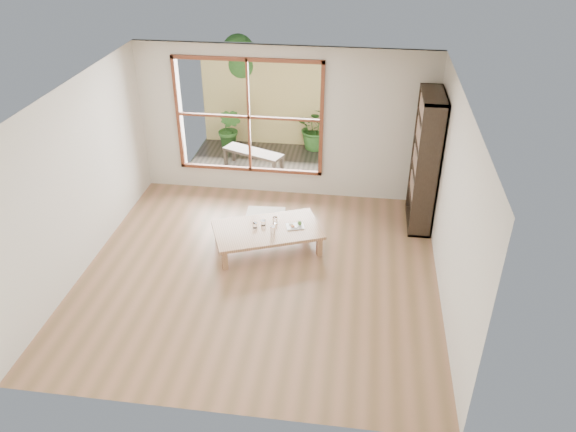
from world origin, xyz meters
name	(u,v)px	position (x,y,z in m)	size (l,w,h in m)	color
ground	(260,272)	(0.00, 0.00, 0.00)	(5.00, 5.00, 0.00)	#9E6E4F
low_table	(267,231)	(0.00, 0.63, 0.30)	(1.79, 1.42, 0.34)	tan
floor_cushion	(265,218)	(-0.18, 1.40, 0.05)	(0.63, 0.63, 0.09)	beige
bookshelf	(425,162)	(2.31, 1.72, 1.09)	(0.35, 0.98, 2.17)	#30241A
glass_tall	(273,230)	(0.11, 0.50, 0.41)	(0.07, 0.07, 0.13)	silver
glass_mid	(275,220)	(0.10, 0.80, 0.40)	(0.07, 0.07, 0.10)	silver
glass_short	(263,223)	(-0.07, 0.72, 0.39)	(0.07, 0.07, 0.08)	silver
glass_small	(255,225)	(-0.18, 0.63, 0.39)	(0.07, 0.07, 0.08)	silver
food_tray	(296,225)	(0.42, 0.74, 0.36)	(0.30, 0.25, 0.08)	white
deck	(263,163)	(-0.60, 3.56, 0.00)	(2.80, 2.00, 0.05)	#312B23
garden_bench	(253,154)	(-0.72, 3.24, 0.34)	(1.23, 0.78, 0.38)	#30241A
bamboo_fence	(270,103)	(-0.60, 4.56, 0.90)	(2.80, 0.06, 1.80)	tan
shrub_right	(317,127)	(0.39, 4.39, 0.50)	(0.85, 0.74, 0.95)	#2A551F
shrub_left	(230,129)	(-1.36, 4.07, 0.48)	(0.50, 0.40, 0.91)	#2A551F
garden_tree	(239,62)	(-1.28, 4.86, 1.63)	(1.04, 0.85, 2.22)	#4C3D2D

